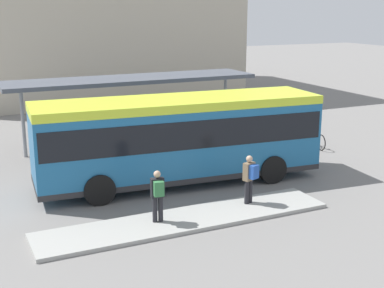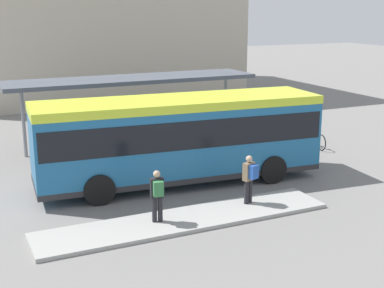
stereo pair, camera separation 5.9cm
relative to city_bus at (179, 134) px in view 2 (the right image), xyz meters
name	(u,v)px [view 2 (the right image)]	position (x,y,z in m)	size (l,w,h in m)	color
ground_plane	(179,183)	(-0.01, 0.00, -1.85)	(120.00, 120.00, 0.00)	slate
curb_island	(186,220)	(-1.33, -3.49, -1.79)	(9.23, 1.80, 0.12)	#9E9E99
city_bus	(179,134)	(0.00, 0.00, 0.00)	(10.57, 3.45, 3.17)	#1E6093
pedestrian_waiting	(157,193)	(-2.22, -3.42, -0.82)	(0.42, 0.45, 1.59)	#232328
pedestrian_companion	(250,176)	(1.05, -3.23, -0.81)	(0.46, 0.50, 1.61)	#232328
bicycle_yellow	(315,140)	(7.74, 1.97, -1.47)	(0.48, 1.76, 0.76)	black
bicycle_white	(306,138)	(7.71, 2.65, -1.52)	(0.48, 1.53, 0.66)	black
bicycle_orange	(291,135)	(7.35, 3.34, -1.51)	(0.48, 1.56, 0.67)	black
station_shelter	(132,80)	(0.30, 6.09, 1.21)	(11.63, 2.68, 3.20)	#4C515B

